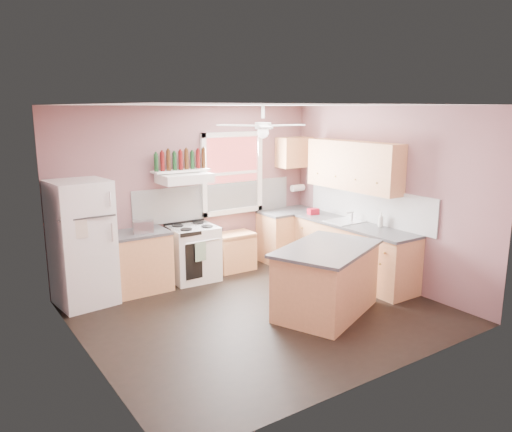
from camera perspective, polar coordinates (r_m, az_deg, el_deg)
floor at (r=6.76m, az=0.74°, el=-10.97°), size 4.50×4.50×0.00m
ceiling at (r=6.21m, az=0.81°, el=12.57°), size 4.50×4.50×0.00m
wall_back at (r=8.07m, az=-7.50°, el=2.76°), size 4.50×0.05×2.70m
wall_right at (r=7.86m, az=14.52°, el=2.22°), size 0.05×4.00×2.70m
wall_left at (r=5.41m, az=-19.40°, el=-2.52°), size 0.05×4.00×2.70m
backsplash_back at (r=8.27m, az=-4.56°, el=1.83°), size 2.90×0.03×0.55m
backsplash_right at (r=8.05m, az=12.67°, el=1.29°), size 0.03×2.60×0.55m
window_view at (r=8.35m, az=-2.80°, el=4.91°), size 1.00×0.02×1.20m
window_frame at (r=8.33m, az=-2.71°, el=4.89°), size 1.16×0.07×1.36m
refrigerator at (r=7.20m, az=-19.26°, el=-2.95°), size 0.80×0.78×1.73m
base_cabinet_left at (r=7.57m, az=-13.38°, el=-5.25°), size 0.90×0.60×0.86m
counter_left at (r=7.45m, az=-13.56°, el=-1.95°), size 0.92×0.62×0.04m
toaster at (r=7.35m, az=-12.75°, el=-1.24°), size 0.31×0.23×0.18m
stove at (r=7.92m, az=-7.19°, el=-4.23°), size 0.75×0.68×0.86m
range_hood at (r=7.68m, az=-8.16°, el=4.31°), size 0.78×0.50×0.14m
bottle_shelf at (r=7.77m, az=-8.58°, el=5.13°), size 0.90×0.26×0.03m
cart at (r=8.37m, az=-2.47°, el=-4.06°), size 0.64×0.44×0.63m
base_cabinet_corner at (r=8.91m, az=3.73°, el=-2.31°), size 1.00×0.60×0.86m
base_cabinet_right at (r=8.03m, az=11.02°, el=-4.15°), size 0.60×2.20×0.86m
counter_corner at (r=8.80m, az=3.77°, el=0.53°), size 1.02×0.62×0.04m
counter_right at (r=7.91m, az=11.10°, el=-1.03°), size 0.62×2.22×0.04m
sink at (r=8.04m, az=10.10°, el=-0.66°), size 0.55×0.45×0.03m
faucet at (r=8.14m, az=10.93°, el=0.00°), size 0.03×0.03×0.14m
upper_cabinet_right at (r=7.99m, az=11.06°, el=5.67°), size 0.33×1.80×0.76m
upper_cabinet_corner at (r=8.88m, az=4.37°, el=7.28°), size 0.60×0.33×0.52m
paper_towel at (r=9.06m, az=4.78°, el=3.22°), size 0.26×0.12×0.12m
island at (r=6.69m, az=8.03°, el=-7.41°), size 1.66×1.38×0.86m
island_top at (r=6.55m, az=8.14°, el=-3.69°), size 1.77×1.49×0.04m
ceiling_fan_hub at (r=6.22m, az=0.80°, el=10.27°), size 0.20×0.20×0.08m
soap_bottle at (r=7.77m, az=14.07°, el=-0.42°), size 0.11×0.11×0.22m
red_caddy at (r=8.50m, az=6.56°, el=0.53°), size 0.19×0.14×0.10m
wine_bottles at (r=7.76m, az=-8.58°, el=6.31°), size 0.86×0.06×0.31m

